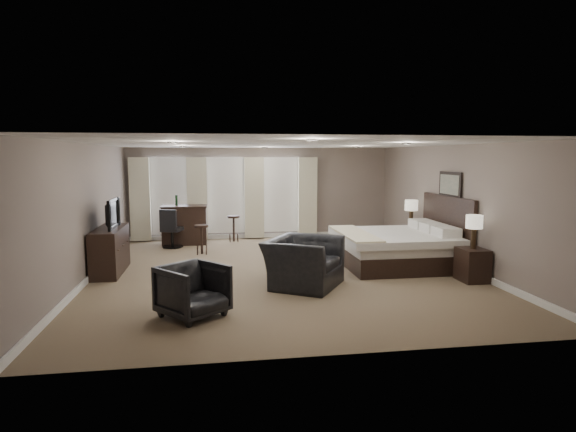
{
  "coord_description": "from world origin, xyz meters",
  "views": [
    {
      "loc": [
        -1.37,
        -9.58,
        2.36
      ],
      "look_at": [
        0.2,
        0.4,
        1.1
      ],
      "focal_mm": 30.0,
      "sensor_mm": 36.0,
      "label": 1
    }
  ],
  "objects": [
    {
      "name": "wall_art",
      "position": [
        3.7,
        0.14,
        1.75
      ],
      "size": [
        0.04,
        0.96,
        0.56
      ],
      "primitive_type": "cube",
      "color": "slate",
      "rests_on": "room"
    },
    {
      "name": "lamp_near",
      "position": [
        3.47,
        -1.31,
        0.94
      ],
      "size": [
        0.31,
        0.31,
        0.64
      ],
      "primitive_type": "cube",
      "color": "beige",
      "rests_on": "nightstand_near"
    },
    {
      "name": "armchair_far",
      "position": [
        -1.68,
        -2.57,
        0.43
      ],
      "size": [
        1.15,
        1.14,
        0.86
      ],
      "primitive_type": "imported",
      "rotation": [
        0.0,
        0.0,
        0.7
      ],
      "color": "black",
      "rests_on": "ground"
    },
    {
      "name": "bar_stool_right",
      "position": [
        -0.81,
        3.7,
        0.36
      ],
      "size": [
        0.43,
        0.43,
        0.72
      ],
      "primitive_type": "cube",
      "rotation": [
        0.0,
        0.0,
        -0.29
      ],
      "color": "black",
      "rests_on": "ground"
    },
    {
      "name": "tv",
      "position": [
        -3.45,
        0.46,
        0.98
      ],
      "size": [
        0.6,
        1.03,
        0.14
      ],
      "primitive_type": "imported",
      "rotation": [
        0.0,
        0.0,
        1.57
      ],
      "color": "black",
      "rests_on": "dresser"
    },
    {
      "name": "dresser",
      "position": [
        -3.45,
        0.46,
        0.46
      ],
      "size": [
        0.51,
        1.58,
        0.92
      ],
      "primitive_type": "cube",
      "color": "black",
      "rests_on": "ground"
    },
    {
      "name": "room",
      "position": [
        0.0,
        0.0,
        1.3
      ],
      "size": [
        7.6,
        8.6,
        2.64
      ],
      "color": "brown",
      "rests_on": "ground"
    },
    {
      "name": "lamp_far",
      "position": [
        3.47,
        1.59,
        0.96
      ],
      "size": [
        0.32,
        0.32,
        0.66
      ],
      "primitive_type": "cube",
      "color": "beige",
      "rests_on": "nightstand_far"
    },
    {
      "name": "bar_counter",
      "position": [
        -2.13,
        3.5,
        0.53
      ],
      "size": [
        1.21,
        0.63,
        1.06
      ],
      "primitive_type": "cube",
      "color": "black",
      "rests_on": "ground"
    },
    {
      "name": "armchair_near",
      "position": [
        0.24,
        -1.15,
        0.59
      ],
      "size": [
        1.46,
        1.61,
        1.18
      ],
      "primitive_type": "imported",
      "rotation": [
        0.0,
        0.0,
        1.01
      ],
      "color": "black",
      "rests_on": "ground"
    },
    {
      "name": "bar_stool_left",
      "position": [
        -1.65,
        2.08,
        0.36
      ],
      "size": [
        0.38,
        0.38,
        0.71
      ],
      "primitive_type": "cube",
      "rotation": [
        0.0,
        0.0,
        0.14
      ],
      "color": "black",
      "rests_on": "ground"
    },
    {
      "name": "desk_chair",
      "position": [
        -2.42,
        3.03,
        0.51
      ],
      "size": [
        0.67,
        0.67,
        1.02
      ],
      "primitive_type": "cube",
      "rotation": [
        0.0,
        0.0,
        2.78
      ],
      "color": "black",
      "rests_on": "ground"
    },
    {
      "name": "bed",
      "position": [
        2.58,
        0.14,
        0.75
      ],
      "size": [
        2.36,
        2.26,
        1.5
      ],
      "primitive_type": "cube",
      "color": "silver",
      "rests_on": "ground"
    },
    {
      "name": "nightstand_far",
      "position": [
        3.47,
        1.59,
        0.31
      ],
      "size": [
        0.47,
        0.58,
        0.63
      ],
      "primitive_type": "cube",
      "color": "black",
      "rests_on": "ground"
    },
    {
      "name": "window_bay",
      "position": [
        -1.0,
        4.11,
        1.2
      ],
      "size": [
        5.25,
        0.2,
        2.3
      ],
      "color": "silver",
      "rests_on": "room"
    },
    {
      "name": "nightstand_near",
      "position": [
        3.47,
        -1.31,
        0.31
      ],
      "size": [
        0.47,
        0.57,
        0.62
      ],
      "primitive_type": "cube",
      "color": "black",
      "rests_on": "ground"
    }
  ]
}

